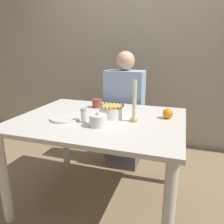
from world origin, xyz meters
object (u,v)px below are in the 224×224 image
at_px(sugar_bowl, 98,120).
at_px(candle, 135,105).
at_px(cake, 112,111).
at_px(person_man_blue_shirt, 124,118).
at_px(sugar_shaker, 84,115).

xyz_separation_m(sugar_bowl, candle, (0.21, 0.18, 0.08)).
height_order(cake, person_man_blue_shirt, person_man_blue_shirt).
distance_m(sugar_bowl, sugar_shaker, 0.14).
distance_m(sugar_shaker, candle, 0.38).
bearing_deg(person_man_blue_shirt, sugar_bowl, 92.77).
distance_m(cake, sugar_shaker, 0.24).
relative_size(sugar_bowl, sugar_shaker, 1.19).
bearing_deg(sugar_bowl, sugar_shaker, 161.25).
distance_m(sugar_shaker, person_man_blue_shirt, 0.87).
xyz_separation_m(cake, sugar_bowl, (-0.03, -0.23, -0.00)).
height_order(sugar_shaker, person_man_blue_shirt, person_man_blue_shirt).
relative_size(sugar_bowl, candle, 0.41).
relative_size(candle, person_man_blue_shirt, 0.25).
bearing_deg(sugar_shaker, person_man_blue_shirt, 84.10).
relative_size(cake, person_man_blue_shirt, 0.16).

